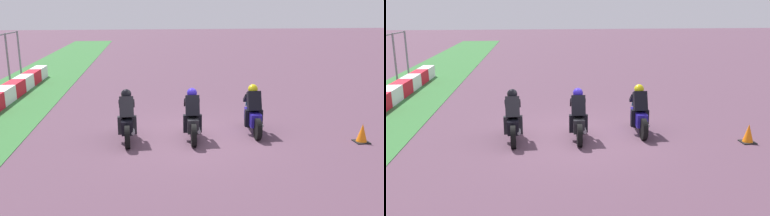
{
  "view_description": "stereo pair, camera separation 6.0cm",
  "coord_description": "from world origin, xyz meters",
  "views": [
    {
      "loc": [
        -11.57,
        1.44,
        3.82
      ],
      "look_at": [
        -0.04,
        0.07,
        0.9
      ],
      "focal_mm": 37.81,
      "sensor_mm": 36.0,
      "label": 1
    },
    {
      "loc": [
        -11.58,
        1.38,
        3.82
      ],
      "look_at": [
        -0.04,
        0.07,
        0.9
      ],
      "focal_mm": 37.81,
      "sensor_mm": 36.0,
      "label": 2
    }
  ],
  "objects": [
    {
      "name": "ground_plane",
      "position": [
        0.0,
        0.0,
        0.0
      ],
      "size": [
        120.0,
        120.0,
        0.0
      ],
      "primitive_type": "plane",
      "color": "#56394A"
    },
    {
      "name": "rider_lane_a",
      "position": [
        0.18,
        -1.86,
        0.62
      ],
      "size": [
        2.04,
        0.55,
        1.51
      ],
      "rotation": [
        0.0,
        0.0,
        -0.05
      ],
      "color": "black",
      "rests_on": "ground_plane"
    },
    {
      "name": "rider_lane_b",
      "position": [
        -0.19,
        0.08,
        0.62
      ],
      "size": [
        2.04,
        0.55,
        1.51
      ],
      "rotation": [
        0.0,
        0.0,
        -0.06
      ],
      "color": "black",
      "rests_on": "ground_plane"
    },
    {
      "name": "rider_lane_c",
      "position": [
        -0.12,
        1.98,
        0.62
      ],
      "size": [
        2.04,
        0.54,
        1.51
      ],
      "rotation": [
        0.0,
        0.0,
        0.03
      ],
      "color": "black",
      "rests_on": "ground_plane"
    },
    {
      "name": "traffic_cone",
      "position": [
        -1.11,
        -4.75,
        0.26
      ],
      "size": [
        0.4,
        0.4,
        0.55
      ],
      "color": "black",
      "rests_on": "ground_plane"
    }
  ]
}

